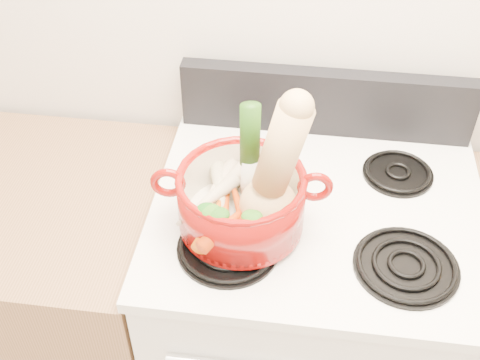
# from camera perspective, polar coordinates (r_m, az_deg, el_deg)

# --- Properties ---
(wall_back) EXTENTS (3.50, 0.02, 2.60)m
(wall_back) POSITION_cam_1_polar(r_m,az_deg,el_deg) (1.51, 9.19, 16.50)
(wall_back) COLOR silver
(wall_back) RESTS_ON floor
(stove_body) EXTENTS (0.76, 0.65, 0.92)m
(stove_body) POSITION_cam_1_polar(r_m,az_deg,el_deg) (1.80, 6.05, -13.74)
(stove_body) COLOR white
(stove_body) RESTS_ON floor
(cooktop) EXTENTS (0.78, 0.67, 0.03)m
(cooktop) POSITION_cam_1_polar(r_m,az_deg,el_deg) (1.43, 7.40, -2.94)
(cooktop) COLOR white
(cooktop) RESTS_ON stove_body
(control_backsplash) EXTENTS (0.76, 0.05, 0.18)m
(control_backsplash) POSITION_cam_1_polar(r_m,az_deg,el_deg) (1.60, 8.16, 7.31)
(control_backsplash) COLOR black
(control_backsplash) RESTS_ON cooktop
(burner_front_left) EXTENTS (0.22, 0.22, 0.02)m
(burner_front_left) POSITION_cam_1_polar(r_m,az_deg,el_deg) (1.31, -1.14, -6.32)
(burner_front_left) COLOR black
(burner_front_left) RESTS_ON cooktop
(burner_front_right) EXTENTS (0.22, 0.22, 0.02)m
(burner_front_right) POSITION_cam_1_polar(r_m,az_deg,el_deg) (1.32, 15.49, -7.76)
(burner_front_right) COLOR black
(burner_front_right) RESTS_ON cooktop
(burner_back_left) EXTENTS (0.17, 0.17, 0.02)m
(burner_back_left) POSITION_cam_1_polar(r_m,az_deg,el_deg) (1.53, 0.56, 2.04)
(burner_back_left) COLOR black
(burner_back_left) RESTS_ON cooktop
(burner_back_right) EXTENTS (0.17, 0.17, 0.02)m
(burner_back_right) POSITION_cam_1_polar(r_m,az_deg,el_deg) (1.54, 14.75, 0.74)
(burner_back_right) COLOR black
(burner_back_right) RESTS_ON cooktop
(dutch_oven) EXTENTS (0.30, 0.30, 0.14)m
(dutch_oven) POSITION_cam_1_polar(r_m,az_deg,el_deg) (1.30, 0.12, -1.96)
(dutch_oven) COLOR maroon
(dutch_oven) RESTS_ON burner_front_left
(pot_handle_left) EXTENTS (0.08, 0.02, 0.08)m
(pot_handle_left) POSITION_cam_1_polar(r_m,az_deg,el_deg) (1.28, -6.85, -0.26)
(pot_handle_left) COLOR maroon
(pot_handle_left) RESTS_ON dutch_oven
(pot_handle_right) EXTENTS (0.08, 0.02, 0.08)m
(pot_handle_right) POSITION_cam_1_polar(r_m,az_deg,el_deg) (1.27, 7.14, -0.65)
(pot_handle_right) COLOR maroon
(pot_handle_right) RESTS_ON dutch_oven
(squash) EXTENTS (0.20, 0.13, 0.33)m
(squash) POSITION_cam_1_polar(r_m,az_deg,el_deg) (1.20, 2.95, 1.11)
(squash) COLOR tan
(squash) RESTS_ON dutch_oven
(leek) EXTENTS (0.05, 0.05, 0.28)m
(leek) POSITION_cam_1_polar(r_m,az_deg,el_deg) (1.26, 0.93, 2.38)
(leek) COLOR silver
(leek) RESTS_ON dutch_oven
(ginger) EXTENTS (0.11, 0.09, 0.05)m
(ginger) POSITION_cam_1_polar(r_m,az_deg,el_deg) (1.36, 1.92, -0.55)
(ginger) COLOR #D6C183
(ginger) RESTS_ON dutch_oven
(parsnip_0) EXTENTS (0.08, 0.20, 0.05)m
(parsnip_0) POSITION_cam_1_polar(r_m,az_deg,el_deg) (1.35, -1.47, -0.82)
(parsnip_0) COLOR #EEE6C2
(parsnip_0) RESTS_ON dutch_oven
(parsnip_1) EXTENTS (0.10, 0.19, 0.06)m
(parsnip_1) POSITION_cam_1_polar(r_m,az_deg,el_deg) (1.34, -2.48, -1.11)
(parsnip_1) COLOR beige
(parsnip_1) RESTS_ON dutch_oven
(parsnip_2) EXTENTS (0.09, 0.19, 0.06)m
(parsnip_2) POSITION_cam_1_polar(r_m,az_deg,el_deg) (1.33, -1.90, -0.89)
(parsnip_2) COLOR beige
(parsnip_2) RESTS_ON dutch_oven
(parsnip_3) EXTENTS (0.14, 0.16, 0.05)m
(parsnip_3) POSITION_cam_1_polar(r_m,az_deg,el_deg) (1.30, -3.15, -1.93)
(parsnip_3) COLOR beige
(parsnip_3) RESTS_ON dutch_oven
(parsnip_4) EXTENTS (0.15, 0.20, 0.06)m
(parsnip_4) POSITION_cam_1_polar(r_m,az_deg,el_deg) (1.34, -1.21, -0.16)
(parsnip_4) COLOR beige
(parsnip_4) RESTS_ON dutch_oven
(carrot_0) EXTENTS (0.04, 0.18, 0.05)m
(carrot_0) POSITION_cam_1_polar(r_m,az_deg,el_deg) (1.30, -1.56, -3.40)
(carrot_0) COLOR #B84609
(carrot_0) RESTS_ON dutch_oven
(carrot_1) EXTENTS (0.06, 0.16, 0.05)m
(carrot_1) POSITION_cam_1_polar(r_m,az_deg,el_deg) (1.28, -2.69, -3.99)
(carrot_1) COLOR #D3640A
(carrot_1) RESTS_ON dutch_oven
(carrot_2) EXTENTS (0.10, 0.18, 0.05)m
(carrot_2) POSITION_cam_1_polar(r_m,az_deg,el_deg) (1.28, 0.12, -3.19)
(carrot_2) COLOR #BA3209
(carrot_2) RESTS_ON dutch_oven
(carrot_3) EXTENTS (0.11, 0.15, 0.05)m
(carrot_3) POSITION_cam_1_polar(r_m,az_deg,el_deg) (1.25, -1.26, -4.39)
(carrot_3) COLOR red
(carrot_3) RESTS_ON dutch_oven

